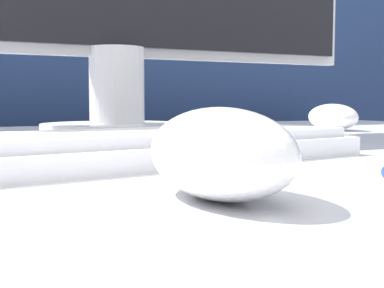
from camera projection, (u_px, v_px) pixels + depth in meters
The scene contains 3 objects.
computer_mouse_near at pixel (220, 153), 0.26m from camera, with size 0.07×0.10×0.04m.
keyboard at pixel (124, 148), 0.40m from camera, with size 0.41×0.19×0.02m.
computer_mouse_far at pixel (333, 117), 0.86m from camera, with size 0.06×0.10×0.04m.
Camera 1 is at (-0.05, -0.46, 0.75)m, focal length 50.00 mm.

